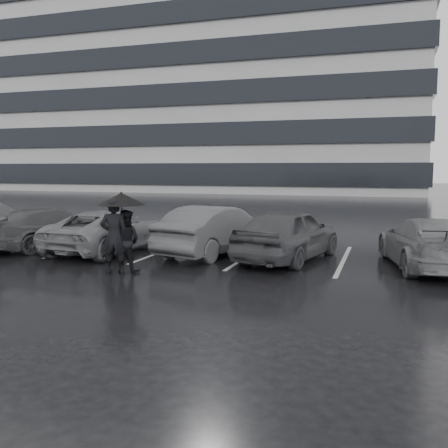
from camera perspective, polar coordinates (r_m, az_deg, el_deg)
ground at (r=13.09m, az=-2.48°, el=-5.22°), size 160.00×160.00×0.00m
office_building at (r=66.63m, az=-5.88°, el=16.54°), size 61.00×26.00×29.00m
car_main at (r=14.42m, az=7.35°, el=-1.11°), size 2.74×4.77×1.53m
car_west_a at (r=15.28m, az=-0.95°, el=-0.70°), size 2.61×4.77×1.49m
car_west_b at (r=16.23m, az=-13.11°, el=-0.77°), size 2.43×4.81×1.30m
car_west_c at (r=17.56m, az=-19.17°, el=-0.39°), size 3.15×4.91×1.33m
car_east at (r=14.23m, az=22.27°, el=-2.01°), size 2.77×4.91×1.34m
pedestrian_left at (r=12.70m, az=-12.44°, el=-1.40°), size 0.79×0.64×1.89m
pedestrian_right at (r=12.90m, az=-11.19°, el=-1.92°), size 0.78×0.61×1.60m
umbrella at (r=12.81m, az=-11.64°, el=2.82°), size 1.21×1.21×2.05m
stall_stripes at (r=15.67m, az=-2.00°, el=-3.27°), size 19.72×5.00×0.00m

